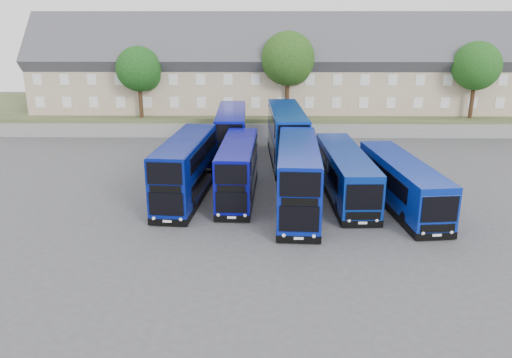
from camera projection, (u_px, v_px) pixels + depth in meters
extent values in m
plane|color=#444449|center=(274.00, 222.00, 31.57)|extent=(120.00, 120.00, 0.00)
cube|color=slate|center=(269.00, 131.00, 54.21)|extent=(70.00, 0.40, 1.50)
cube|color=#3E4929|center=(268.00, 112.00, 63.66)|extent=(80.00, 20.00, 2.00)
cube|color=tan|center=(66.00, 84.00, 58.90)|extent=(6.00, 8.00, 6.00)
cube|color=#3F3E44|center=(63.00, 58.00, 57.99)|extent=(6.00, 10.40, 10.40)
cube|color=brown|center=(72.00, 24.00, 56.81)|extent=(0.60, 0.90, 1.40)
cube|color=tan|center=(116.00, 84.00, 58.84)|extent=(6.00, 8.00, 6.00)
cube|color=#3F3E44|center=(114.00, 58.00, 57.93)|extent=(6.00, 10.40, 10.40)
cube|color=brown|center=(124.00, 24.00, 56.74)|extent=(0.60, 0.90, 1.40)
cube|color=tan|center=(167.00, 84.00, 58.77)|extent=(6.00, 8.00, 6.00)
cube|color=#3F3E44|center=(165.00, 58.00, 57.86)|extent=(6.00, 10.40, 10.40)
cube|color=brown|center=(177.00, 24.00, 56.68)|extent=(0.60, 0.90, 1.40)
cube|color=tan|center=(218.00, 84.00, 58.70)|extent=(6.00, 8.00, 6.00)
cube|color=#3F3E44|center=(217.00, 58.00, 57.79)|extent=(6.00, 10.40, 10.40)
cube|color=brown|center=(229.00, 24.00, 56.61)|extent=(0.60, 0.90, 1.40)
cube|color=tan|center=(268.00, 84.00, 58.63)|extent=(6.00, 8.00, 6.00)
cube|color=#3F3E44|center=(269.00, 58.00, 57.72)|extent=(6.00, 10.40, 10.40)
cube|color=brown|center=(282.00, 24.00, 56.54)|extent=(0.60, 0.90, 1.40)
cube|color=tan|center=(319.00, 85.00, 58.57)|extent=(6.00, 8.00, 6.00)
cube|color=#3F3E44|center=(320.00, 58.00, 57.66)|extent=(6.00, 10.40, 10.40)
cube|color=brown|center=(335.00, 24.00, 56.47)|extent=(0.60, 0.90, 1.40)
cube|color=tan|center=(371.00, 85.00, 58.50)|extent=(6.00, 8.00, 6.00)
cube|color=#3F3E44|center=(372.00, 58.00, 57.59)|extent=(6.00, 10.40, 10.40)
cube|color=brown|center=(388.00, 24.00, 56.41)|extent=(0.60, 0.90, 1.40)
cube|color=tan|center=(422.00, 85.00, 58.43)|extent=(6.00, 8.00, 6.00)
cube|color=#3F3E44|center=(424.00, 58.00, 57.52)|extent=(6.00, 10.40, 10.40)
cube|color=brown|center=(441.00, 24.00, 56.34)|extent=(0.60, 0.90, 1.40)
cube|color=tan|center=(473.00, 85.00, 58.36)|extent=(6.00, 8.00, 6.00)
cube|color=#3F3E44|center=(477.00, 58.00, 57.45)|extent=(6.00, 10.40, 10.40)
cube|color=brown|center=(495.00, 24.00, 56.27)|extent=(0.60, 0.90, 1.40)
cube|color=navy|center=(186.00, 167.00, 35.20)|extent=(3.38, 10.93, 3.95)
cube|color=black|center=(187.00, 194.00, 35.82)|extent=(3.42, 10.97, 0.45)
cube|color=black|center=(166.00, 204.00, 30.32)|extent=(2.14, 0.25, 1.47)
cube|color=black|center=(164.00, 174.00, 29.73)|extent=(2.14, 0.25, 1.37)
cylinder|color=black|center=(160.00, 206.00, 32.85)|extent=(0.39, 1.02, 1.00)
cube|color=#070885|center=(238.00, 168.00, 35.49)|extent=(2.65, 10.06, 3.64)
cube|color=black|center=(238.00, 193.00, 36.05)|extent=(2.69, 10.10, 0.45)
cube|color=black|center=(231.00, 202.00, 30.94)|extent=(1.97, 0.13, 1.36)
cube|color=black|center=(231.00, 175.00, 30.39)|extent=(1.97, 0.13, 1.27)
cylinder|color=black|center=(220.00, 203.00, 33.38)|extent=(0.34, 1.01, 1.00)
cube|color=#071B90|center=(298.00, 175.00, 33.00)|extent=(3.11, 11.30, 4.12)
cube|color=black|center=(297.00, 205.00, 33.64)|extent=(3.16, 11.35, 0.45)
cube|color=black|center=(299.00, 219.00, 27.90)|extent=(2.24, 0.18, 1.53)
cube|color=black|center=(300.00, 185.00, 27.29)|extent=(2.24, 0.18, 1.42)
cylinder|color=black|center=(280.00, 221.00, 30.42)|extent=(0.35, 1.01, 1.00)
cube|color=#080F9C|center=(232.00, 132.00, 45.86)|extent=(2.79, 11.03, 4.04)
cube|color=black|center=(232.00, 154.00, 46.49)|extent=(2.83, 11.07, 0.45)
cube|color=black|center=(230.00, 156.00, 40.86)|extent=(2.19, 0.12, 1.50)
cube|color=black|center=(229.00, 133.00, 40.25)|extent=(2.19, 0.12, 1.40)
cylinder|color=black|center=(218.00, 161.00, 43.29)|extent=(0.33, 1.01, 1.00)
cube|color=#082B95|center=(287.00, 134.00, 44.29)|extent=(3.19, 11.98, 4.40)
cube|color=black|center=(286.00, 159.00, 44.97)|extent=(3.23, 12.02, 0.45)
cube|color=black|center=(293.00, 162.00, 38.87)|extent=(2.40, 0.16, 1.62)
cube|color=black|center=(294.00, 135.00, 38.21)|extent=(2.40, 0.16, 1.51)
cylinder|color=black|center=(276.00, 168.00, 41.31)|extent=(0.34, 1.01, 1.00)
cube|color=navy|center=(345.00, 172.00, 35.76)|extent=(2.94, 12.17, 2.98)
cube|color=black|center=(344.00, 192.00, 36.23)|extent=(2.98, 12.21, 0.45)
cube|color=black|center=(365.00, 197.00, 29.91)|extent=(2.22, 0.14, 1.61)
cylinder|color=black|center=(338.00, 208.00, 32.48)|extent=(0.33, 1.01, 1.00)
cube|color=#082397|center=(402.00, 181.00, 33.83)|extent=(3.63, 11.87, 2.86)
cube|color=black|center=(400.00, 202.00, 34.28)|extent=(3.67, 11.91, 0.45)
cube|color=black|center=(440.00, 209.00, 28.20)|extent=(2.13, 0.28, 1.56)
cylinder|color=black|center=(405.00, 219.00, 30.68)|extent=(0.40, 1.03, 1.00)
cylinder|color=#382314|center=(141.00, 100.00, 54.37)|extent=(0.44, 0.44, 3.75)
sphere|color=#0E340E|center=(139.00, 69.00, 53.34)|extent=(4.80, 4.80, 4.80)
sphere|color=#0E340E|center=(145.00, 75.00, 53.95)|extent=(3.30, 3.30, 3.30)
cylinder|color=#382314|center=(287.00, 96.00, 54.55)|extent=(0.44, 0.44, 4.50)
sphere|color=#113C10|center=(288.00, 58.00, 53.32)|extent=(5.76, 5.76, 5.76)
sphere|color=#113C10|center=(293.00, 67.00, 53.97)|extent=(3.96, 3.96, 3.96)
cylinder|color=#382314|center=(472.00, 100.00, 53.93)|extent=(0.44, 0.44, 4.00)
sphere|color=#193D10|center=(477.00, 66.00, 52.83)|extent=(5.12, 5.12, 5.12)
sphere|color=#193D10|center=(480.00, 73.00, 53.45)|extent=(3.52, 3.52, 3.52)
cylinder|color=#382314|center=(499.00, 90.00, 60.49)|extent=(0.44, 0.44, 4.25)
sphere|color=#1B370F|center=(503.00, 58.00, 59.33)|extent=(5.44, 5.44, 5.44)
sphere|color=#1B370F|center=(506.00, 65.00, 59.96)|extent=(3.74, 3.74, 3.74)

